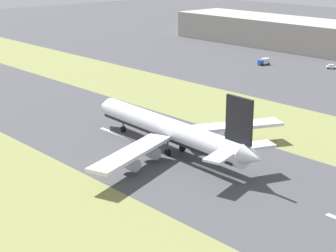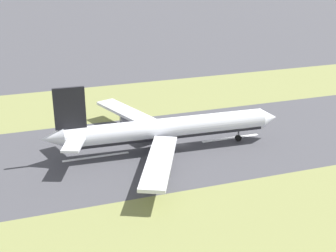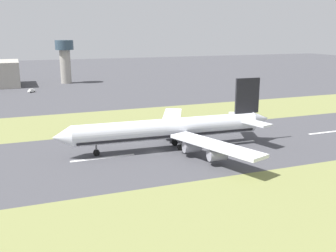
{
  "view_description": "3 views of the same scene",
  "coord_description": "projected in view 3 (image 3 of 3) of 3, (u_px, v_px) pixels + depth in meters",
  "views": [
    {
      "loc": [
        -94.93,
        -111.94,
        51.84
      ],
      "look_at": [
        1.61,
        -4.49,
        7.0
      ],
      "focal_mm": 60.0,
      "sensor_mm": 36.0,
      "label": 1
    },
    {
      "loc": [
        114.32,
        -42.89,
        54.03
      ],
      "look_at": [
        1.61,
        -4.49,
        7.0
      ],
      "focal_mm": 50.0,
      "sensor_mm": 36.0,
      "label": 2
    },
    {
      "loc": [
        -103.25,
        36.16,
        34.27
      ],
      "look_at": [
        1.61,
        -4.49,
        7.0
      ],
      "focal_mm": 42.0,
      "sensor_mm": 36.0,
      "label": 3
    }
  ],
  "objects": [
    {
      "name": "airplane_main_jet",
      "position": [
        174.0,
        129.0,
        116.54
      ],
      "size": [
        64.07,
        67.18,
        20.2
      ],
      "color": "silver",
      "rests_on": "ground"
    },
    {
      "name": "centreline_dash_far",
      "position": [
        103.0,
        158.0,
        108.89
      ],
      "size": [
        1.2,
        18.0,
        0.01
      ],
      "primitive_type": "cube",
      "color": "silver",
      "rests_on": "ground"
    },
    {
      "name": "control_tower",
      "position": [
        65.0,
        57.0,
        260.86
      ],
      "size": [
        12.0,
        12.0,
        28.4
      ],
      "color": "#A39E93",
      "rests_on": "ground"
    },
    {
      "name": "grass_median_west",
      "position": [
        235.0,
        219.0,
        73.56
      ],
      "size": [
        40.0,
        600.0,
        0.01
      ],
      "primitive_type": "cube",
      "color": "olive",
      "rests_on": "ground"
    },
    {
      "name": "grass_median_east",
      "position": [
        118.0,
        120.0,
        155.11
      ],
      "size": [
        40.0,
        600.0,
        0.01
      ],
      "primitive_type": "cube",
      "color": "olive",
      "rests_on": "ground"
    },
    {
      "name": "centreline_dash_mid",
      "position": [
        229.0,
        143.0,
        122.94
      ],
      "size": [
        1.2,
        18.0,
        0.01
      ],
      "primitive_type": "cube",
      "color": "silver",
      "rests_on": "ground"
    },
    {
      "name": "centreline_dash_near",
      "position": [
        330.0,
        132.0,
        136.99
      ],
      "size": [
        1.2,
        18.0,
        0.01
      ],
      "primitive_type": "cube",
      "color": "silver",
      "rests_on": "ground"
    },
    {
      "name": "ground_plane",
      "position": [
        156.0,
        152.0,
        114.34
      ],
      "size": [
        800.0,
        800.0,
        0.0
      ],
      "primitive_type": "plane",
      "color": "#424247"
    },
    {
      "name": "apron_car",
      "position": [
        31.0,
        91.0,
        224.86
      ],
      "size": [
        4.2,
        4.53,
        2.03
      ],
      "color": "white",
      "rests_on": "ground"
    }
  ]
}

